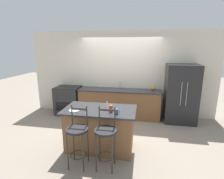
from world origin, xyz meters
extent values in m
plane|color=gray|center=(0.00, 0.00, 0.00)|extent=(18.00, 18.00, 0.00)
cube|color=beige|center=(0.00, 0.67, 1.35)|extent=(6.00, 0.07, 2.70)
cube|color=brown|center=(0.00, 0.36, 0.43)|extent=(2.55, 0.61, 0.86)
cube|color=#2D2D33|center=(0.00, 0.36, 0.88)|extent=(2.58, 0.65, 0.03)
cube|color=black|center=(0.00, 0.36, 0.89)|extent=(0.56, 0.34, 0.01)
cylinder|color=#ADAFB5|center=(0.00, 0.57, 1.01)|extent=(0.02, 0.02, 0.22)
cylinder|color=#ADAFB5|center=(0.00, 0.51, 1.11)|extent=(0.02, 0.12, 0.02)
cube|color=brown|center=(-0.16, -1.55, 0.44)|extent=(1.41, 0.73, 0.89)
cube|color=#2D2D33|center=(-0.16, -1.55, 0.91)|extent=(1.53, 0.85, 0.03)
cube|color=#232326|center=(1.84, 0.29, 0.87)|extent=(0.90, 0.71, 1.73)
cylinder|color=#939399|center=(1.77, -0.08, 0.95)|extent=(0.02, 0.02, 0.66)
cylinder|color=#939399|center=(1.91, -0.08, 0.95)|extent=(0.02, 0.02, 0.66)
cube|color=#28282B|center=(-1.72, 0.32, 0.45)|extent=(0.79, 0.65, 0.91)
cube|color=black|center=(-1.72, -0.01, 0.34)|extent=(0.57, 0.01, 0.29)
cube|color=black|center=(-1.72, 0.32, 0.91)|extent=(0.79, 0.65, 0.02)
cylinder|color=black|center=(-1.94, -0.02, 0.71)|extent=(0.03, 0.02, 0.03)
cylinder|color=black|center=(-1.49, -0.02, 0.71)|extent=(0.03, 0.02, 0.03)
cylinder|color=black|center=(-1.94, -0.02, 0.63)|extent=(0.03, 0.02, 0.03)
cylinder|color=black|center=(-1.49, -0.02, 0.63)|extent=(0.03, 0.02, 0.03)
cylinder|color=#332D28|center=(-0.56, -2.36, 0.36)|extent=(0.02, 0.02, 0.73)
cylinder|color=#332D28|center=(-0.27, -2.36, 0.36)|extent=(0.02, 0.02, 0.73)
cylinder|color=#332D28|center=(-0.56, -2.07, 0.36)|extent=(0.02, 0.02, 0.73)
cylinder|color=#332D28|center=(-0.27, -2.07, 0.36)|extent=(0.02, 0.02, 0.73)
torus|color=#332D28|center=(-0.42, -2.21, 0.23)|extent=(0.31, 0.31, 0.02)
cylinder|color=#232326|center=(-0.42, -2.21, 0.75)|extent=(0.40, 0.40, 0.04)
cylinder|color=#332D28|center=(-0.56, -2.07, 0.97)|extent=(0.02, 0.02, 0.39)
cylinder|color=#332D28|center=(-0.27, -2.07, 0.97)|extent=(0.02, 0.02, 0.39)
cube|color=#332D28|center=(-0.42, -2.07, 1.09)|extent=(0.29, 0.02, 0.04)
cylinder|color=#332D28|center=(-0.05, -2.32, 0.36)|extent=(0.02, 0.02, 0.73)
cylinder|color=#332D28|center=(0.24, -2.32, 0.36)|extent=(0.02, 0.02, 0.73)
cylinder|color=#332D28|center=(-0.05, -2.03, 0.36)|extent=(0.02, 0.02, 0.73)
cylinder|color=#332D28|center=(0.24, -2.03, 0.36)|extent=(0.02, 0.02, 0.73)
torus|color=#332D28|center=(0.10, -2.17, 0.23)|extent=(0.31, 0.31, 0.02)
cylinder|color=#232326|center=(0.10, -2.17, 0.75)|extent=(0.40, 0.40, 0.04)
cylinder|color=#332D28|center=(-0.05, -2.03, 0.97)|extent=(0.02, 0.02, 0.39)
cylinder|color=#332D28|center=(0.24, -2.03, 0.97)|extent=(0.02, 0.02, 0.39)
cube|color=#332D28|center=(0.10, -2.03, 1.09)|extent=(0.29, 0.02, 0.04)
cylinder|color=white|center=(-0.65, -1.75, 0.93)|extent=(0.22, 0.22, 0.01)
torus|color=white|center=(-0.65, -1.75, 0.94)|extent=(0.21, 0.21, 0.01)
cylinder|color=white|center=(0.00, -1.55, 0.93)|extent=(0.07, 0.07, 0.00)
cylinder|color=white|center=(0.00, -1.55, 0.97)|extent=(0.01, 0.01, 0.09)
cone|color=white|center=(0.00, -1.55, 1.07)|extent=(0.07, 0.07, 0.10)
cylinder|color=#335689|center=(0.23, -1.76, 0.98)|extent=(0.08, 0.08, 0.10)
torus|color=#335689|center=(0.27, -1.76, 0.98)|extent=(0.07, 0.01, 0.07)
cylinder|color=red|center=(0.10, -1.66, 0.99)|extent=(0.07, 0.07, 0.13)
ellipsoid|color=orange|center=(1.05, 0.48, 0.95)|extent=(0.13, 0.13, 0.10)
cylinder|color=brown|center=(1.05, 0.48, 1.01)|extent=(0.02, 0.02, 0.02)
camera|label=1|loc=(0.71, -4.95, 2.21)|focal=28.00mm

